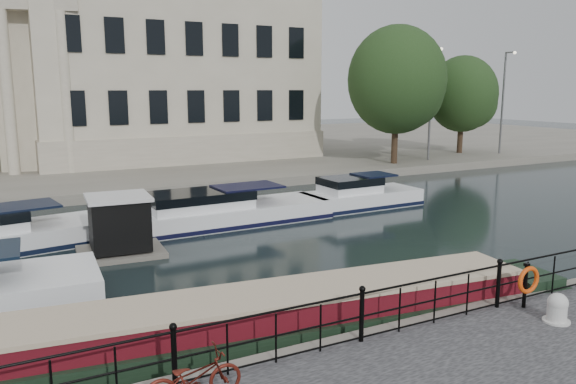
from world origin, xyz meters
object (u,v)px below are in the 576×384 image
(bicycle, at_px, (193,378))
(narrowboat, at_px, (283,324))
(life_ring_post, at_px, (528,281))
(mooring_bollard, at_px, (557,308))
(harbour_hut, at_px, (120,228))

(bicycle, xyz_separation_m, narrowboat, (3.00, 2.51, -0.64))
(bicycle, height_order, life_ring_post, life_ring_post)
(bicycle, height_order, narrowboat, bicycle)
(life_ring_post, bearing_deg, narrowboat, 157.25)
(narrowboat, bearing_deg, mooring_bollard, -23.95)
(life_ring_post, bearing_deg, bicycle, -178.42)
(mooring_bollard, distance_m, harbour_hut, 13.98)
(mooring_bollard, height_order, life_ring_post, life_ring_post)
(bicycle, bearing_deg, life_ring_post, -88.22)
(life_ring_post, xyz_separation_m, narrowboat, (-5.42, 2.27, -0.88))
(mooring_bollard, bearing_deg, life_ring_post, 86.69)
(mooring_bollard, bearing_deg, narrowboat, 149.66)
(life_ring_post, distance_m, harbour_hut, 13.28)
(bicycle, relative_size, harbour_hut, 0.56)
(bicycle, distance_m, narrowboat, 3.96)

